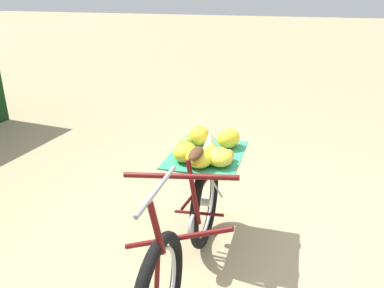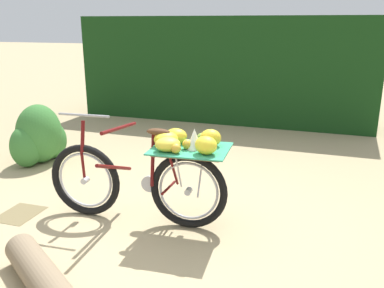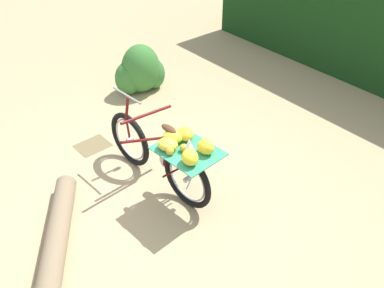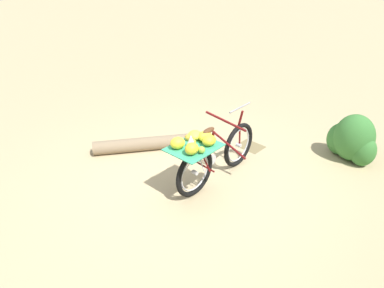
% 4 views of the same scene
% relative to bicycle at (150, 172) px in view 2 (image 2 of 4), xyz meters
% --- Properties ---
extents(ground_plane, '(60.00, 60.00, 0.00)m').
position_rel_bicycle_xyz_m(ground_plane, '(-0.17, -0.12, -0.52)').
color(ground_plane, tan).
extents(foliage_hedge, '(1.05, 5.60, 1.96)m').
position_rel_bicycle_xyz_m(foliage_hedge, '(4.45, 0.35, 0.46)').
color(foliage_hedge, '#143814').
rests_on(foliage_hedge, ground_plane).
extents(bicycle, '(0.71, 1.79, 1.03)m').
position_rel_bicycle_xyz_m(bicycle, '(0.00, 0.00, 0.00)').
color(bicycle, black).
rests_on(bicycle, ground_plane).
extents(shrub_cluster, '(0.84, 0.58, 0.80)m').
position_rel_bicycle_xyz_m(shrub_cluster, '(1.19, 2.14, -0.17)').
color(shrub_cluster, '#387533').
rests_on(shrub_cluster, ground_plane).
extents(leaf_litter_patch, '(0.44, 0.36, 0.01)m').
position_rel_bicycle_xyz_m(leaf_litter_patch, '(-0.23, 1.34, -0.52)').
color(leaf_litter_patch, olive).
rests_on(leaf_litter_patch, ground_plane).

